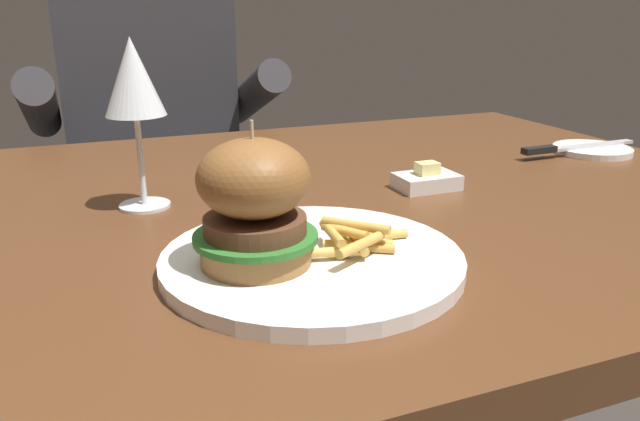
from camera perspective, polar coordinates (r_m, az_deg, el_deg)
dining_table at (r=0.82m, az=-3.42°, el=-4.61°), size 1.31×0.88×0.74m
main_plate at (r=0.58m, az=-0.72°, el=-4.55°), size 0.28×0.28×0.01m
burger_sandwich at (r=0.54m, az=-6.02°, el=0.72°), size 0.11×0.11×0.13m
fries_pile at (r=0.58m, az=3.14°, el=-2.69°), size 0.12×0.09×0.03m
wine_glass at (r=0.75m, az=-16.69°, el=11.19°), size 0.07×0.07×0.20m
bread_plate at (r=1.12m, az=23.63°, el=5.10°), size 0.12×0.12×0.01m
table_knife at (r=1.09m, az=21.82°, el=5.38°), size 0.23×0.02×0.01m
butter_dish at (r=0.84m, az=9.72°, el=2.75°), size 0.08×0.05×0.04m
diner_person at (r=1.50m, az=-14.75°, el=1.94°), size 0.51×0.36×1.18m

